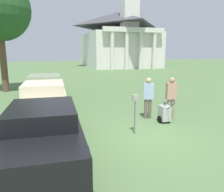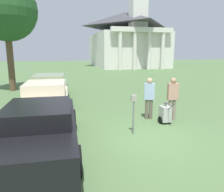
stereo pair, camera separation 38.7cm
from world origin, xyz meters
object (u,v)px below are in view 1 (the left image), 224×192
Objects in this scene: parked_car_cream at (45,102)px; person_supervisor at (171,95)px; parked_car_black at (44,130)px; equipment_cart at (165,113)px; parked_car_sage at (45,89)px; church at (118,37)px; parking_meter at (135,107)px; person_worker at (148,95)px.

person_supervisor reaches higher than parked_car_cream.
equipment_cart is at bearing 19.46° from parked_car_black.
church is at bearing 66.31° from parked_car_sage.
person_supervisor is 0.87m from equipment_cart.
person_worker is (1.19, 1.49, 0.03)m from parking_meter.
person_supervisor is at bearing -15.08° from parked_car_cream.
parked_car_black is at bearing 29.35° from person_supervisor.
parking_meter is (2.95, -2.73, 0.25)m from parked_car_cream.
equipment_cart is (1.60, 0.81, -0.57)m from parking_meter.
parked_car_black is 3.35m from parked_car_cream.
parked_car_sage is at bearing -115.59° from church.
equipment_cart is 34.02m from church.
parked_car_black is at bearing -110.90° from church.
person_worker is at bearing -8.87° from person_supervisor.
parked_car_sage is at bearing 130.94° from equipment_cart.
parking_meter is (2.95, -6.27, 0.27)m from parked_car_sage.
church is (8.44, 32.57, 5.06)m from equipment_cart.
person_worker reaches higher than parked_car_black.
parking_meter is 1.37× the size of equipment_cart.
parked_car_sage is at bearing -35.67° from person_supervisor.
parking_meter is 0.78× the size of person_supervisor.
church is at bearing -86.40° from person_worker.
person_worker is at bearing 51.31° from parking_meter.
parked_car_sage is 3.74× the size of parking_meter.
church is at bearing -94.30° from person_supervisor.
parked_car_black is 0.99× the size of parked_car_sage.
church reaches higher than parked_car_black.
church reaches higher than person_worker.
parked_car_black is 5.37m from person_supervisor.
person_worker is (4.14, 2.11, 0.32)m from parked_car_black.
equipment_cart is (-0.49, -0.37, -0.61)m from person_supervisor.
church is at bearing 76.58° from equipment_cart.
parked_car_cream is 5.28m from person_supervisor.
parked_car_sage is 30.44m from church.
parked_car_sage reaches higher than parking_meter.
person_supervisor is at bearing -179.34° from person_worker.
parking_meter is 0.79× the size of person_worker.
parked_car_sage is 5.14× the size of equipment_cart.
parked_car_cream reaches higher than parked_car_black.
equipment_cart is at bearing 26.95° from parking_meter.
parking_meter is at bearing 70.41° from person_worker.
parked_car_cream is at bearing 137.24° from parking_meter.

